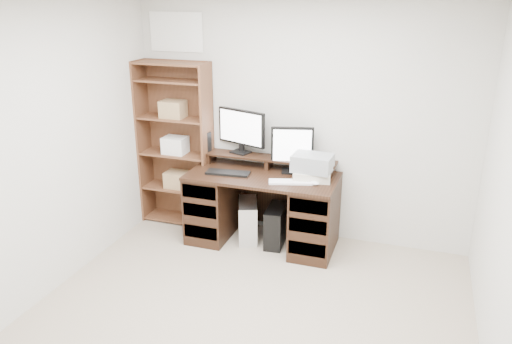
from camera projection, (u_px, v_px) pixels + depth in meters
The scene contains 14 objects.
room at pixel (227, 190), 3.27m from camera, with size 3.54×4.04×2.54m.
desk at pixel (263, 207), 5.11m from camera, with size 1.50×0.70×0.75m.
riser_shelf at pixel (269, 159), 5.14m from camera, with size 1.40×0.22×0.12m.
monitor_wide at pixel (241, 129), 5.19m from camera, with size 0.56×0.23×0.46m.
monitor_small at pixel (292, 148), 4.99m from camera, with size 0.42×0.20×0.46m.
speaker at pixel (206, 142), 5.29m from camera, with size 0.08×0.08×0.21m, color black.
keyboard_black at pixel (228, 173), 5.00m from camera, with size 0.44×0.15×0.02m, color black.
keyboard_white at pixel (291, 182), 4.77m from camera, with size 0.42×0.13×0.02m, color white.
mouse at pixel (315, 183), 4.71m from camera, with size 0.09×0.06×0.04m, color white.
printer at pixel (312, 175), 4.85m from camera, with size 0.35×0.27×0.09m, color beige.
basket at pixel (313, 163), 4.81m from camera, with size 0.38×0.27×0.16m, color gray.
tower_silver at pixel (248, 220), 5.24m from camera, with size 0.19×0.42×0.42m, color silver.
tower_black at pixel (276, 226), 5.14m from camera, with size 0.21×0.42×0.41m.
bookshelf at pixel (176, 143), 5.44m from camera, with size 0.80×0.30×1.80m.
Camera 1 is at (1.15, -2.81, 2.48)m, focal length 35.00 mm.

